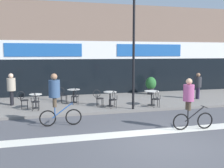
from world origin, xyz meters
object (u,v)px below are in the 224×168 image
cafe_chair_0_near (35,100)px  cyclist_0 (56,95)px  lamp_post (134,43)px  pedestrian_far_end (11,86)px  cafe_chair_2_side (98,97)px  cyclist_1 (190,100)px  pedestrian_near_end (198,84)px  bistro_table_3 (152,95)px  cafe_chair_1_near (75,95)px  cafe_chair_0_side (23,99)px  bistro_table_0 (36,98)px  cafe_chair_2_near (113,98)px  planter_pot (151,85)px  bistro_table_2 (110,96)px  cafe_chair_3_near (156,98)px  cafe_chair_1_side (63,94)px  bistro_table_1 (74,93)px

cafe_chair_0_near → cyclist_0: (0.88, -2.55, 0.62)m
lamp_post → pedestrian_far_end: (-6.01, 2.61, -2.24)m
cafe_chair_2_side → cyclist_1: 5.27m
cafe_chair_2_side → lamp_post: bearing=-33.9°
pedestrian_far_end → cafe_chair_2_side: bearing=167.6°
cyclist_1 → pedestrian_near_end: bearing=58.7°
pedestrian_near_end → bistro_table_3: bearing=10.7°
cafe_chair_1_near → lamp_post: 4.29m
pedestrian_far_end → cafe_chair_0_side: bearing=126.3°
bistro_table_0 → pedestrian_near_end: bearing=2.0°
bistro_table_0 → cyclist_1: 7.64m
bistro_table_3 → cafe_chair_2_near: (-2.21, -0.25, -0.04)m
cyclist_0 → pedestrian_near_end: bearing=24.2°
bistro_table_0 → pedestrian_far_end: pedestrian_far_end is taller
lamp_post → cafe_chair_2_side: bearing=146.8°
planter_pot → pedestrian_near_end: 3.19m
bistro_table_2 → cafe_chair_3_near: cafe_chair_3_near is taller
cafe_chair_1_near → cyclist_0: cyclist_0 is taller
cafe_chair_0_side → pedestrian_near_end: bearing=-0.2°
cafe_chair_3_near → planter_pot: 4.44m
bistro_table_3 → cafe_chair_1_near: cafe_chair_1_near is taller
bistro_table_0 → cafe_chair_1_side: bearing=37.1°
cafe_chair_1_side → planter_pot: (6.07, 1.68, 0.15)m
lamp_post → cyclist_1: bearing=-74.0°
cyclist_1 → cyclist_0: bearing=163.7°
cyclist_1 → bistro_table_1: bearing=125.5°
cyclist_0 → bistro_table_0: bearing=107.4°
bistro_table_0 → cafe_chair_1_near: 2.11m
cafe_chair_0_near → cyclist_1: 7.25m
cafe_chair_2_side → cafe_chair_2_near: bearing=-45.4°
cafe_chair_0_near → cafe_chair_0_side: same height
planter_pot → cyclist_1: size_ratio=0.60×
cafe_chair_1_near → planter_pot: (5.43, 2.30, 0.15)m
cafe_chair_3_near → cafe_chair_2_near: bearing=86.7°
cafe_chair_0_near → pedestrian_far_end: pedestrian_far_end is taller
cafe_chair_2_near → cafe_chair_1_near: bearing=45.4°
cafe_chair_1_near → pedestrian_near_end: size_ratio=0.57×
bistro_table_1 → cafe_chair_3_near: 4.69m
bistro_table_2 → cyclist_0: 4.06m
bistro_table_0 → cafe_chair_2_side: (3.17, -0.43, 0.00)m
cafe_chair_1_side → cafe_chair_2_near: (2.38, -2.13, 0.00)m
cafe_chair_0_side → cyclist_0: cyclist_0 is taller
bistro_table_0 → cafe_chair_2_side: size_ratio=0.81×
cafe_chair_0_side → cyclist_0: bearing=-66.9°
bistro_table_3 → pedestrian_far_end: bearing=165.0°
bistro_table_2 → cafe_chair_2_side: bearing=-179.9°
bistro_table_0 → planter_pot: planter_pot is taller
cafe_chair_2_side → pedestrian_near_end: size_ratio=0.57×
cyclist_1 → cafe_chair_2_near: bearing=120.5°
cafe_chair_3_near → cyclist_0: cyclist_0 is taller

